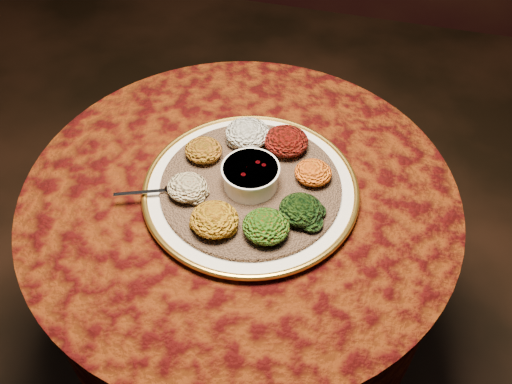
# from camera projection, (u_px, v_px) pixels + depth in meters

# --- Properties ---
(table) EXTENTS (0.96, 0.96, 0.73)m
(table) POSITION_uv_depth(u_px,v_px,m) (241.00, 241.00, 1.38)
(table) COLOR black
(table) RESTS_ON ground
(platter) EXTENTS (0.59, 0.59, 0.02)m
(platter) POSITION_uv_depth(u_px,v_px,m) (251.00, 189.00, 1.23)
(platter) COLOR white
(platter) RESTS_ON table
(injera) EXTENTS (0.42, 0.42, 0.01)m
(injera) POSITION_uv_depth(u_px,v_px,m) (251.00, 186.00, 1.23)
(injera) COLOR #855E42
(injera) RESTS_ON platter
(stew_bowl) EXTENTS (0.12, 0.12, 0.05)m
(stew_bowl) POSITION_uv_depth(u_px,v_px,m) (251.00, 175.00, 1.20)
(stew_bowl) COLOR white
(stew_bowl) RESTS_ON injera
(spoon) EXTENTS (0.14, 0.06, 0.01)m
(spoon) POSITION_uv_depth(u_px,v_px,m) (168.00, 190.00, 1.20)
(spoon) COLOR silver
(spoon) RESTS_ON injera
(portion_ayib) EXTENTS (0.10, 0.10, 0.05)m
(portion_ayib) POSITION_uv_depth(u_px,v_px,m) (248.00, 133.00, 1.29)
(portion_ayib) COLOR silver
(portion_ayib) RESTS_ON injera
(portion_kitfo) EXTENTS (0.10, 0.10, 0.05)m
(portion_kitfo) POSITION_uv_depth(u_px,v_px,m) (286.00, 141.00, 1.28)
(portion_kitfo) COLOR black
(portion_kitfo) RESTS_ON injera
(portion_tikil) EXTENTS (0.08, 0.08, 0.04)m
(portion_tikil) POSITION_uv_depth(u_px,v_px,m) (313.00, 172.00, 1.22)
(portion_tikil) COLOR #C89010
(portion_tikil) RESTS_ON injera
(portion_gomen) EXTENTS (0.09, 0.09, 0.04)m
(portion_gomen) POSITION_uv_depth(u_px,v_px,m) (301.00, 210.00, 1.15)
(portion_gomen) COLOR black
(portion_gomen) RESTS_ON injera
(portion_mixveg) EXTENTS (0.09, 0.09, 0.05)m
(portion_mixveg) POSITION_uv_depth(u_px,v_px,m) (266.00, 226.00, 1.12)
(portion_mixveg) COLOR #A1270A
(portion_mixveg) RESTS_ON injera
(portion_kik) EXTENTS (0.10, 0.09, 0.05)m
(portion_kik) POSITION_uv_depth(u_px,v_px,m) (214.00, 219.00, 1.13)
(portion_kik) COLOR #B27D0F
(portion_kik) RESTS_ON injera
(portion_timatim) EXTENTS (0.09, 0.08, 0.04)m
(portion_timatim) POSITION_uv_depth(u_px,v_px,m) (187.00, 187.00, 1.19)
(portion_timatim) COLOR maroon
(portion_timatim) RESTS_ON injera
(portion_shiro) EXTENTS (0.08, 0.08, 0.04)m
(portion_shiro) POSITION_uv_depth(u_px,v_px,m) (203.00, 150.00, 1.26)
(portion_shiro) COLOR #994F12
(portion_shiro) RESTS_ON injera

